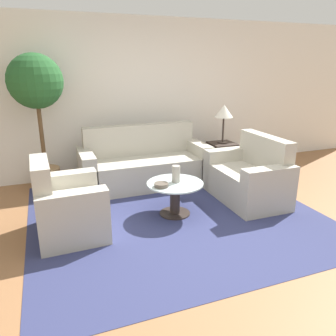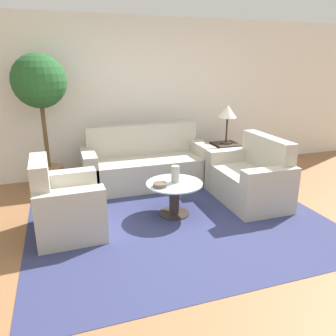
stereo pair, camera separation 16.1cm
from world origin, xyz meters
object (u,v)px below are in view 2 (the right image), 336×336
coffee_table (174,194)px  bowl (160,185)px  armchair (64,208)px  loveseat (251,180)px  vase (175,174)px  table_lamp (228,113)px  sofa_main (146,165)px  potted_plant (40,93)px

coffee_table → bowl: bowl is taller
armchair → loveseat: bearing=-88.6°
coffee_table → vase: vase is taller
table_lamp → bowl: 2.13m
sofa_main → armchair: 1.81m
potted_plant → bowl: (1.30, -1.54, -1.00)m
bowl → armchair: bearing=178.5°
armchair → table_lamp: size_ratio=1.38×
potted_plant → vase: size_ratio=9.39×
bowl → vase: bearing=22.4°
sofa_main → vase: sofa_main is taller
armchair → vase: armchair is taller
table_lamp → potted_plant: size_ratio=0.32×
table_lamp → vase: table_lamp is taller
armchair → coffee_table: (1.34, 0.05, -0.02)m
coffee_table → sofa_main: bearing=91.9°
table_lamp → vase: (-1.35, -1.20, -0.54)m
loveseat → potted_plant: 3.23m
loveseat → table_lamp: size_ratio=1.89×
loveseat → vase: size_ratio=5.72×
sofa_main → bowl: size_ratio=11.59×
armchair → vase: 1.38m
potted_plant → bowl: 2.25m
armchair → bowl: 1.14m
potted_plant → vase: (1.53, -1.44, -0.91)m
potted_plant → coffee_table: bearing=-44.1°
sofa_main → loveseat: size_ratio=1.64×
loveseat → bowl: (-1.39, -0.16, 0.15)m
sofa_main → armchair: size_ratio=2.24×
coffee_table → armchair: bearing=-178.1°
loveseat → table_lamp: bearing=171.0°
coffee_table → bowl: bearing=-160.7°
loveseat → armchair: bearing=-86.4°
vase → loveseat: bearing=3.4°
loveseat → coffee_table: (-1.18, -0.09, -0.03)m
sofa_main → armchair: sofa_main is taller
table_lamp → potted_plant: 2.91m
table_lamp → bowl: (-1.58, -1.29, -0.62)m
sofa_main → vase: 1.22m
coffee_table → vase: 0.26m
potted_plant → bowl: size_ratio=11.63×
coffee_table → potted_plant: potted_plant is taller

